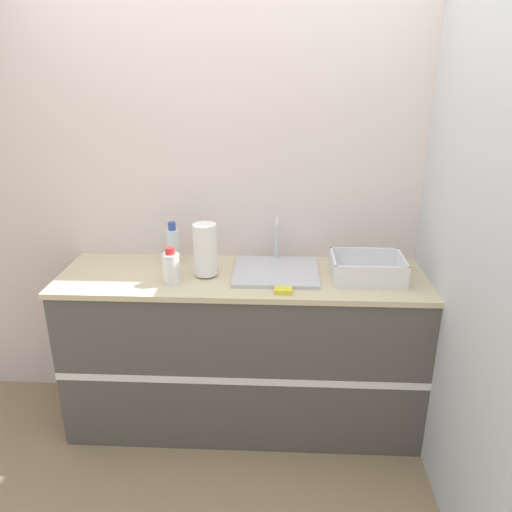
{
  "coord_description": "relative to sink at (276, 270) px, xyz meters",
  "views": [
    {
      "loc": [
        0.19,
        -2.18,
        2.0
      ],
      "look_at": [
        0.07,
        0.26,
        1.06
      ],
      "focal_mm": 35.0,
      "sensor_mm": 36.0,
      "label": 1
    }
  ],
  "objects": [
    {
      "name": "ground_plane",
      "position": [
        -0.18,
        -0.32,
        -0.96
      ],
      "size": [
        12.0,
        12.0,
        0.0
      ],
      "primitive_type": "plane",
      "color": "#937A56"
    },
    {
      "name": "counter_cabinet",
      "position": [
        -0.18,
        -0.04,
        -0.49
      ],
      "size": [
        1.99,
        0.59,
        0.94
      ],
      "color": "#514C47",
      "rests_on": "ground_plane"
    },
    {
      "name": "sponge",
      "position": [
        0.04,
        -0.26,
        -0.01
      ],
      "size": [
        0.09,
        0.06,
        0.02
      ],
      "color": "yellow",
      "rests_on": "counter_cabinet"
    },
    {
      "name": "sink",
      "position": [
        0.0,
        0.0,
        0.0
      ],
      "size": [
        0.45,
        0.42,
        0.26
      ],
      "color": "silver",
      "rests_on": "counter_cabinet"
    },
    {
      "name": "bottle_white_spray",
      "position": [
        -0.54,
        -0.16,
        0.07
      ],
      "size": [
        0.09,
        0.09,
        0.2
      ],
      "color": "white",
      "rests_on": "counter_cabinet"
    },
    {
      "name": "wall_right",
      "position": [
        0.84,
        -0.04,
        0.34
      ],
      "size": [
        0.06,
        2.57,
        2.6
      ],
      "color": "silver",
      "rests_on": "ground_plane"
    },
    {
      "name": "wall_back",
      "position": [
        -0.18,
        0.28,
        0.34
      ],
      "size": [
        4.36,
        0.06,
        2.6
      ],
      "color": "silver",
      "rests_on": "ground_plane"
    },
    {
      "name": "dish_rack",
      "position": [
        0.48,
        -0.05,
        0.02
      ],
      "size": [
        0.37,
        0.28,
        0.12
      ],
      "color": "white",
      "rests_on": "counter_cabinet"
    },
    {
      "name": "bottle_clear",
      "position": [
        -0.58,
        0.11,
        0.09
      ],
      "size": [
        0.08,
        0.08,
        0.24
      ],
      "color": "silver",
      "rests_on": "counter_cabinet"
    },
    {
      "name": "paper_towel_roll",
      "position": [
        -0.37,
        -0.05,
        0.13
      ],
      "size": [
        0.12,
        0.12,
        0.29
      ],
      "color": "#4C4C51",
      "rests_on": "counter_cabinet"
    }
  ]
}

